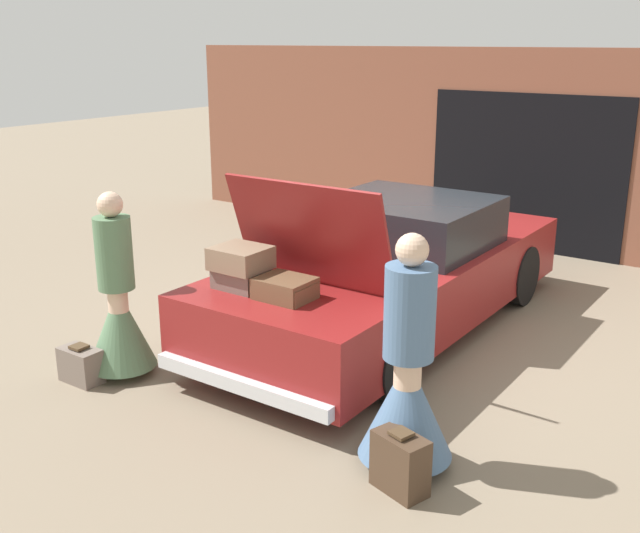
# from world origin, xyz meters

# --- Properties ---
(ground_plane) EXTENTS (40.00, 40.00, 0.00)m
(ground_plane) POSITION_xyz_m (0.00, 0.00, 0.00)
(ground_plane) COLOR #7F705B
(garage_wall_back) EXTENTS (12.00, 0.14, 2.80)m
(garage_wall_back) POSITION_xyz_m (0.00, 3.79, 1.39)
(garage_wall_back) COLOR brown
(garage_wall_back) RESTS_ON ground_plane
(car) EXTENTS (1.89, 4.83, 1.78)m
(car) POSITION_xyz_m (-0.00, 0.00, 0.60)
(car) COLOR maroon
(car) RESTS_ON ground_plane
(person_left) EXTENTS (0.61, 0.61, 1.67)m
(person_left) POSITION_xyz_m (-1.41, -2.40, 0.60)
(person_left) COLOR beige
(person_left) RESTS_ON ground_plane
(person_right) EXTENTS (0.67, 0.67, 1.70)m
(person_right) POSITION_xyz_m (1.41, -2.27, 0.60)
(person_right) COLOR beige
(person_right) RESTS_ON ground_plane
(suitcase_beside_left_person) EXTENTS (0.39, 0.22, 0.34)m
(suitcase_beside_left_person) POSITION_xyz_m (-1.58, -2.72, 0.16)
(suitcase_beside_left_person) COLOR #75665B
(suitcase_beside_left_person) RESTS_ON ground_plane
(suitcase_beside_right_person) EXTENTS (0.43, 0.32, 0.44)m
(suitcase_beside_right_person) POSITION_xyz_m (1.54, -2.58, 0.21)
(suitcase_beside_right_person) COLOR #473323
(suitcase_beside_right_person) RESTS_ON ground_plane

